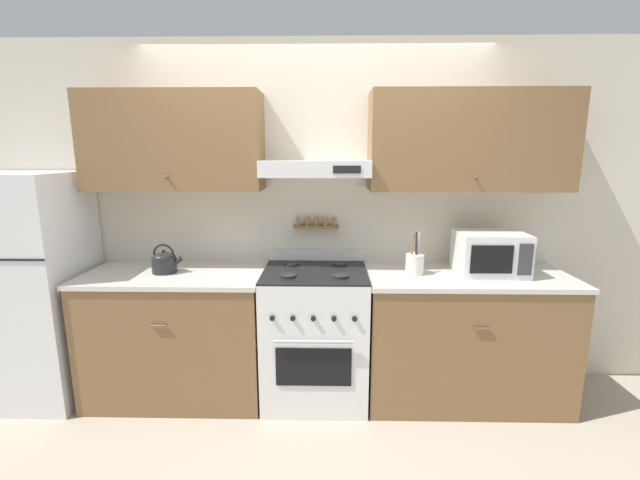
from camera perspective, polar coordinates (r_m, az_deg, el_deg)
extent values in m
plane|color=#B2A38E|center=(3.08, -0.85, -23.08)|extent=(16.00, 16.00, 0.00)
cube|color=beige|center=(3.28, -0.48, 3.21)|extent=(5.20, 0.08, 2.55)
cube|color=brown|center=(3.22, -18.93, 12.34)|extent=(1.23, 0.33, 0.67)
sphere|color=brown|center=(3.06, -19.76, 7.92)|extent=(0.02, 0.02, 0.02)
cube|color=brown|center=(3.19, 19.34, 12.33)|extent=(1.37, 0.33, 0.67)
sphere|color=brown|center=(3.02, 20.07, 7.86)|extent=(0.02, 0.02, 0.02)
cube|color=silver|center=(3.02, -0.62, 9.52)|extent=(0.76, 0.37, 0.11)
cube|color=black|center=(2.83, 3.60, 9.36)|extent=(0.18, 0.01, 0.05)
cube|color=brown|center=(3.21, -0.52, 1.78)|extent=(0.34, 0.07, 0.02)
cylinder|color=olive|center=(3.21, -2.95, 2.49)|extent=(0.03, 0.03, 0.06)
cylinder|color=olive|center=(3.20, -1.74, 2.49)|extent=(0.03, 0.03, 0.06)
cylinder|color=olive|center=(3.20, -0.52, 2.49)|extent=(0.03, 0.03, 0.06)
cylinder|color=olive|center=(3.20, 0.70, 2.48)|extent=(0.03, 0.03, 0.06)
cylinder|color=olive|center=(3.20, 1.92, 2.48)|extent=(0.03, 0.03, 0.06)
cube|color=brown|center=(3.34, -18.28, -12.04)|extent=(1.23, 0.65, 0.89)
cube|color=silver|center=(3.19, -18.81, -4.38)|extent=(1.25, 0.67, 0.03)
cylinder|color=brown|center=(2.97, -20.72, -10.67)|extent=(0.10, 0.01, 0.01)
cube|color=brown|center=(3.30, 18.56, -12.33)|extent=(1.37, 0.65, 0.89)
cube|color=silver|center=(3.15, 19.10, -4.59)|extent=(1.40, 0.67, 0.03)
cylinder|color=brown|center=(2.93, 20.80, -10.99)|extent=(0.10, 0.01, 0.01)
cube|color=white|center=(3.14, -0.66, -12.55)|extent=(0.72, 0.65, 0.93)
cube|color=black|center=(2.88, -0.87, -16.59)|extent=(0.49, 0.01, 0.26)
cylinder|color=#ADAFB5|center=(2.78, -0.90, -13.43)|extent=(0.50, 0.02, 0.02)
cube|color=black|center=(2.98, -0.68, -4.23)|extent=(0.72, 0.65, 0.01)
cylinder|color=#232326|center=(2.84, -4.28, -4.78)|extent=(0.11, 0.11, 0.02)
cylinder|color=#232326|center=(2.83, 2.74, -4.83)|extent=(0.11, 0.11, 0.02)
cylinder|color=#232326|center=(3.14, -3.75, -3.18)|extent=(0.11, 0.11, 0.02)
cylinder|color=#232326|center=(3.13, 2.59, -3.22)|extent=(0.11, 0.11, 0.02)
cylinder|color=black|center=(2.75, -6.39, -10.34)|extent=(0.03, 0.02, 0.03)
cylinder|color=black|center=(2.74, -3.66, -10.40)|extent=(0.03, 0.02, 0.03)
cylinder|color=black|center=(2.73, -0.90, -10.44)|extent=(0.03, 0.02, 0.03)
cylinder|color=black|center=(2.73, 1.87, -10.46)|extent=(0.03, 0.02, 0.03)
cylinder|color=black|center=(2.73, 4.63, -10.45)|extent=(0.03, 0.02, 0.03)
cube|color=white|center=(3.26, -0.51, -2.07)|extent=(0.72, 0.04, 0.07)
cube|color=white|center=(3.67, -34.09, -5.31)|extent=(0.72, 0.67, 1.62)
cylinder|color=#232326|center=(3.19, -20.04, -3.11)|extent=(0.17, 0.17, 0.11)
ellipsoid|color=#232326|center=(3.17, -20.11, -2.13)|extent=(0.15, 0.15, 0.06)
sphere|color=black|center=(3.17, -20.16, -1.39)|extent=(0.02, 0.02, 0.02)
cylinder|color=#232326|center=(3.16, -18.71, -2.85)|extent=(0.10, 0.04, 0.09)
torus|color=black|center=(3.17, -20.14, -1.79)|extent=(0.15, 0.01, 0.15)
cube|color=white|center=(3.17, 21.72, -1.64)|extent=(0.45, 0.35, 0.29)
cube|color=black|center=(2.99, 21.93, -2.43)|extent=(0.27, 0.01, 0.19)
cube|color=#38383D|center=(3.07, 25.72, -2.38)|extent=(0.09, 0.01, 0.21)
cylinder|color=silver|center=(3.03, 12.50, -3.17)|extent=(0.12, 0.12, 0.14)
cylinder|color=olive|center=(2.98, 12.24, -0.52)|extent=(0.01, 0.05, 0.16)
cylinder|color=#28282B|center=(3.00, 12.72, -0.48)|extent=(0.01, 0.04, 0.16)
cylinder|color=#B2B2B7|center=(3.01, 13.04, -0.45)|extent=(0.01, 0.03, 0.16)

